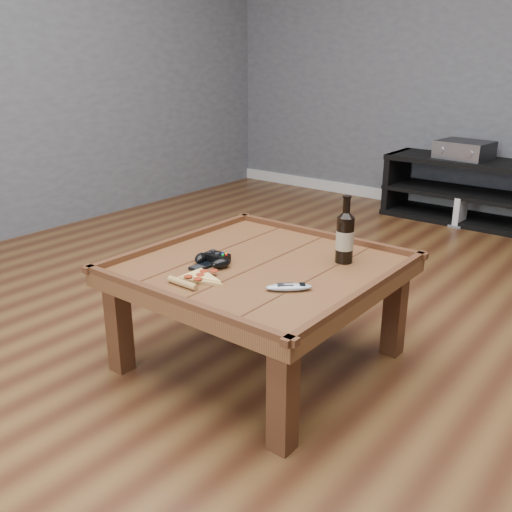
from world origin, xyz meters
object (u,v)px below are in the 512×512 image
Objects in this scene: av_receiver at (464,150)px; game_console at (460,213)px; pizza_slice at (198,278)px; game_controller at (213,259)px; media_console at (476,192)px; remote_control at (289,287)px; beer_bottle at (345,236)px; smartphone at (201,266)px; coffee_table at (261,278)px.

av_receiver is 0.49m from game_console.
av_receiver reaches higher than pizza_slice.
game_controller is 0.72× the size of pizza_slice.
media_console and game_controller have the same top height.
media_console is 8.44× the size of remote_control.
media_console is 3.36× the size of av_receiver.
game_controller is 2.87m from av_receiver.
media_console is 3.04m from pizza_slice.
beer_bottle is 1.71× the size of remote_control.
pizza_slice is 2.54× the size of smartphone.
game_controller is 0.18m from pizza_slice.
media_console is 0.35m from av_receiver.
media_console is at bearing 87.64° from smartphone.
media_console is 5.52× the size of pizza_slice.
game_console is (0.11, 2.78, -0.35)m from smartphone.
media_console is (0.00, 2.75, -0.15)m from coffee_table.
coffee_table is 0.25m from smartphone.
remote_control is 0.72× the size of game_console.
beer_bottle is (0.25, -2.51, 0.32)m from media_console.
av_receiver is (0.02, 2.87, 0.09)m from game_controller.
media_console reaches higher than remote_control.
remote_control is at bearing 5.27° from smartphone.
smartphone is 0.24× the size of av_receiver.
beer_bottle is 0.40m from remote_control.
av_receiver is (-0.38, 2.89, 0.10)m from remote_control.
remote_control is (0.33, 0.14, 0.00)m from pizza_slice.
game_controller is 0.40m from remote_control.
coffee_table is at bearing -80.57° from av_receiver.
av_receiver reaches higher than game_console.
beer_bottle reaches higher than remote_control.
media_console is 2.88m from game_controller.
smartphone is 0.60× the size of remote_control.
smartphone is at bearing 128.12° from pizza_slice.
smartphone is (-0.08, 0.10, -0.00)m from pizza_slice.
beer_bottle reaches higher than pizza_slice.
game_controller reaches higher than pizza_slice.
beer_bottle is at bearing -78.73° from game_console.
coffee_table and remote_control have the same top height.
beer_bottle is 0.68× the size of av_receiver.
av_receiver reaches higher than game_controller.
pizza_slice is (-0.34, -0.52, -0.11)m from beer_bottle.
coffee_table is 6.21× the size of remote_control.
av_receiver is at bearing 91.77° from pizza_slice.
media_console is 0.21m from game_console.
pizza_slice is at bearing -106.66° from coffee_table.
smartphone is at bearing -83.96° from av_receiver.
beer_bottle reaches higher than media_console.
coffee_table is 0.31m from pizza_slice.
beer_bottle is at bearing 46.02° from smartphone.
beer_bottle reaches higher than smartphone.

